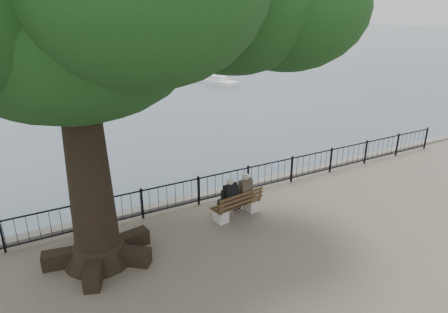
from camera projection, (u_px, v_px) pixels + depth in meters
harbor at (218, 205)px, 14.93m from camera, size 260.00×260.00×1.20m
railing at (224, 184)px, 14.14m from camera, size 22.06×0.06×1.00m
bench at (237, 207)px, 13.01m from camera, size 1.81×0.77×0.93m
person_left at (228, 199)px, 12.79m from camera, size 0.47×0.77×1.47m
person_right at (243, 194)px, 13.13m from camera, size 0.47×0.77×1.47m
lion_monument at (69, 45)px, 53.66m from camera, size 6.33×6.33×9.26m
sailboat_b at (58, 105)px, 30.14m from camera, size 1.94×5.24×11.66m
sailboat_d at (216, 80)px, 40.25m from camera, size 3.05×5.56×9.55m
sailboat_g at (132, 71)px, 45.66m from camera, size 2.00×5.11×9.03m
sailboat_h at (28, 70)px, 46.44m from camera, size 1.46×4.75×10.87m
far_shore at (159, 21)px, 87.79m from camera, size 30.00×8.60×9.18m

